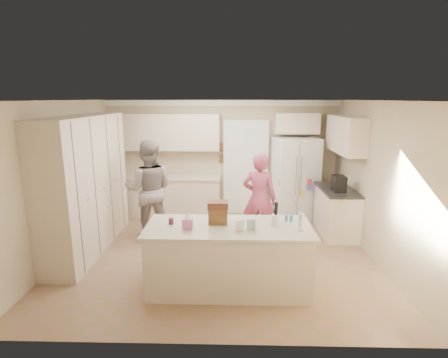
{
  "coord_description": "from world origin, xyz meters",
  "views": [
    {
      "loc": [
        0.25,
        -5.61,
        2.64
      ],
      "look_at": [
        0.1,
        0.35,
        1.25
      ],
      "focal_mm": 28.0,
      "sensor_mm": 36.0,
      "label": 1
    }
  ],
  "objects_px": {
    "island_base": "(229,259)",
    "dollhouse_body": "(218,216)",
    "utensil_crock": "(276,220)",
    "teen_boy": "(149,190)",
    "tissue_box": "(188,223)",
    "coffee_maker": "(339,184)",
    "teen_girl": "(259,199)",
    "refrigerator": "(295,179)"
  },
  "relations": [
    {
      "from": "utensil_crock",
      "to": "coffee_maker",
      "type": "bearing_deg",
      "value": 52.88
    },
    {
      "from": "coffee_maker",
      "to": "island_base",
      "type": "xyz_separation_m",
      "value": [
        -2.05,
        -1.9,
        -0.63
      ]
    },
    {
      "from": "utensil_crock",
      "to": "dollhouse_body",
      "type": "relative_size",
      "value": 0.58
    },
    {
      "from": "teen_boy",
      "to": "teen_girl",
      "type": "distance_m",
      "value": 2.08
    },
    {
      "from": "teen_boy",
      "to": "island_base",
      "type": "bearing_deg",
      "value": 124.75
    },
    {
      "from": "coffee_maker",
      "to": "island_base",
      "type": "distance_m",
      "value": 2.87
    },
    {
      "from": "island_base",
      "to": "tissue_box",
      "type": "distance_m",
      "value": 0.79
    },
    {
      "from": "dollhouse_body",
      "to": "tissue_box",
      "type": "bearing_deg",
      "value": -153.43
    },
    {
      "from": "dollhouse_body",
      "to": "teen_boy",
      "type": "distance_m",
      "value": 2.21
    },
    {
      "from": "teen_boy",
      "to": "tissue_box",
      "type": "bearing_deg",
      "value": 111.77
    },
    {
      "from": "island_base",
      "to": "teen_boy",
      "type": "bearing_deg",
      "value": 129.88
    },
    {
      "from": "tissue_box",
      "to": "dollhouse_body",
      "type": "height_order",
      "value": "dollhouse_body"
    },
    {
      "from": "coffee_maker",
      "to": "refrigerator",
      "type": "bearing_deg",
      "value": 118.68
    },
    {
      "from": "coffee_maker",
      "to": "dollhouse_body",
      "type": "relative_size",
      "value": 1.15
    },
    {
      "from": "tissue_box",
      "to": "dollhouse_body",
      "type": "xyz_separation_m",
      "value": [
        0.4,
        0.2,
        0.04
      ]
    },
    {
      "from": "tissue_box",
      "to": "teen_girl",
      "type": "distance_m",
      "value": 2.03
    },
    {
      "from": "teen_girl",
      "to": "dollhouse_body",
      "type": "bearing_deg",
      "value": 79.35
    },
    {
      "from": "tissue_box",
      "to": "teen_boy",
      "type": "distance_m",
      "value": 2.16
    },
    {
      "from": "tissue_box",
      "to": "teen_boy",
      "type": "relative_size",
      "value": 0.07
    },
    {
      "from": "island_base",
      "to": "dollhouse_body",
      "type": "height_order",
      "value": "dollhouse_body"
    },
    {
      "from": "refrigerator",
      "to": "utensil_crock",
      "type": "xyz_separation_m",
      "value": [
        -0.78,
        -2.98,
        0.1
      ]
    },
    {
      "from": "tissue_box",
      "to": "teen_boy",
      "type": "bearing_deg",
      "value": 116.9
    },
    {
      "from": "island_base",
      "to": "teen_boy",
      "type": "height_order",
      "value": "teen_boy"
    },
    {
      "from": "dollhouse_body",
      "to": "teen_girl",
      "type": "height_order",
      "value": "teen_girl"
    },
    {
      "from": "island_base",
      "to": "coffee_maker",
      "type": "bearing_deg",
      "value": 42.83
    },
    {
      "from": "coffee_maker",
      "to": "teen_boy",
      "type": "relative_size",
      "value": 0.16
    },
    {
      "from": "teen_boy",
      "to": "coffee_maker",
      "type": "bearing_deg",
      "value": 175.99
    },
    {
      "from": "island_base",
      "to": "utensil_crock",
      "type": "relative_size",
      "value": 14.67
    },
    {
      "from": "island_base",
      "to": "utensil_crock",
      "type": "bearing_deg",
      "value": 4.4
    },
    {
      "from": "utensil_crock",
      "to": "teen_boy",
      "type": "relative_size",
      "value": 0.08
    },
    {
      "from": "island_base",
      "to": "refrigerator",
      "type": "bearing_deg",
      "value": 64.68
    },
    {
      "from": "teen_boy",
      "to": "teen_girl",
      "type": "relative_size",
      "value": 1.11
    },
    {
      "from": "coffee_maker",
      "to": "teen_girl",
      "type": "height_order",
      "value": "teen_girl"
    },
    {
      "from": "tissue_box",
      "to": "dollhouse_body",
      "type": "relative_size",
      "value": 0.54
    },
    {
      "from": "tissue_box",
      "to": "teen_girl",
      "type": "height_order",
      "value": "teen_girl"
    },
    {
      "from": "island_base",
      "to": "teen_girl",
      "type": "distance_m",
      "value": 1.75
    },
    {
      "from": "tissue_box",
      "to": "teen_boy",
      "type": "xyz_separation_m",
      "value": [
        -0.98,
        1.93,
        -0.05
      ]
    },
    {
      "from": "coffee_maker",
      "to": "island_base",
      "type": "relative_size",
      "value": 0.14
    },
    {
      "from": "island_base",
      "to": "teen_boy",
      "type": "relative_size",
      "value": 1.17
    },
    {
      "from": "utensil_crock",
      "to": "dollhouse_body",
      "type": "height_order",
      "value": "dollhouse_body"
    },
    {
      "from": "utensil_crock",
      "to": "tissue_box",
      "type": "distance_m",
      "value": 1.21
    },
    {
      "from": "utensil_crock",
      "to": "teen_girl",
      "type": "xyz_separation_m",
      "value": [
        -0.11,
        1.56,
        -0.15
      ]
    }
  ]
}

